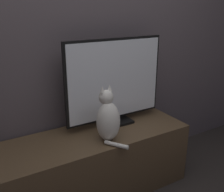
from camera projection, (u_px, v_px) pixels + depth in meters
The scene contains 4 objects.
wall_back at pixel (75, 21), 1.93m from camera, with size 4.80×0.05×2.60m.
tv_stand at pixel (96, 163), 2.03m from camera, with size 1.44×0.49×0.50m.
tv at pixel (115, 82), 2.02m from camera, with size 0.82×0.16×0.68m.
cat at pixel (108, 119), 1.82m from camera, with size 0.17×0.27×0.40m.
Camera 1 is at (-0.79, -0.63, 1.41)m, focal length 42.00 mm.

